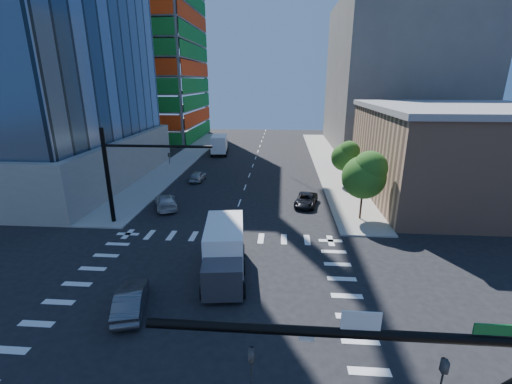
{
  "coord_description": "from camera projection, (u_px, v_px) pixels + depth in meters",
  "views": [
    {
      "loc": [
        4.62,
        -18.12,
        13.06
      ],
      "look_at": [
        2.64,
        8.0,
        4.59
      ],
      "focal_mm": 24.0,
      "sensor_mm": 36.0,
      "label": 1
    }
  ],
  "objects": [
    {
      "name": "car_sb_mid",
      "position": [
        198.0,
        176.0,
        47.0
      ],
      "size": [
        1.83,
        4.13,
        1.38
      ],
      "primitive_type": "imported",
      "rotation": [
        0.0,
        0.0,
        3.09
      ],
      "color": "#A7ABAF",
      "rests_on": "ground"
    },
    {
      "name": "signal_mast_nw",
      "position": [
        122.0,
        168.0,
        31.48
      ],
      "size": [
        10.2,
        0.4,
        9.0
      ],
      "color": "black",
      "rests_on": "sidewalk_nw"
    },
    {
      "name": "road_markings",
      "position": [
        205.0,
        299.0,
        21.54
      ],
      "size": [
        20.0,
        20.0,
        0.01
      ],
      "primitive_type": "cube",
      "color": "silver",
      "rests_on": "ground"
    },
    {
      "name": "sidewalk_ne",
      "position": [
        327.0,
        161.0,
        58.57
      ],
      "size": [
        5.0,
        60.0,
        0.15
      ],
      "primitive_type": "cube",
      "color": "gray",
      "rests_on": "ground"
    },
    {
      "name": "box_truck_near",
      "position": [
        224.0,
        257.0,
        23.6
      ],
      "size": [
        3.64,
        6.98,
        3.5
      ],
      "rotation": [
        0.0,
        0.0,
        0.12
      ],
      "color": "black",
      "rests_on": "ground"
    },
    {
      "name": "bg_building_ne",
      "position": [
        397.0,
        77.0,
        67.47
      ],
      "size": [
        24.0,
        30.0,
        28.0
      ],
      "primitive_type": "cube",
      "color": "#5A5651",
      "rests_on": "ground"
    },
    {
      "name": "commercial_building",
      "position": [
        460.0,
        153.0,
        38.98
      ],
      "size": [
        20.5,
        22.5,
        10.6
      ],
      "color": "#A4795F",
      "rests_on": "ground"
    },
    {
      "name": "car_sb_near",
      "position": [
        166.0,
        201.0,
        36.87
      ],
      "size": [
        3.88,
        5.46,
        1.47
      ],
      "primitive_type": "imported",
      "rotation": [
        0.0,
        0.0,
        3.55
      ],
      "color": "silver",
      "rests_on": "ground"
    },
    {
      "name": "car_sb_cross",
      "position": [
        131.0,
        300.0,
        20.29
      ],
      "size": [
        2.64,
        4.71,
        1.47
      ],
      "primitive_type": "imported",
      "rotation": [
        0.0,
        0.0,
        3.4
      ],
      "color": "#4B4C50",
      "rests_on": "ground"
    },
    {
      "name": "box_truck_far",
      "position": [
        220.0,
        145.0,
        64.4
      ],
      "size": [
        3.57,
        7.08,
        3.58
      ],
      "rotation": [
        0.0,
        0.0,
        3.24
      ],
      "color": "black",
      "rests_on": "ground"
    },
    {
      "name": "car_nb_far",
      "position": [
        306.0,
        200.0,
        37.67
      ],
      "size": [
        3.06,
        4.99,
        1.29
      ],
      "primitive_type": "imported",
      "rotation": [
        0.0,
        0.0,
        -0.21
      ],
      "color": "black",
      "rests_on": "ground"
    },
    {
      "name": "construction_building",
      "position": [
        138.0,
        26.0,
        74.68
      ],
      "size": [
        25.16,
        34.5,
        70.6
      ],
      "color": "gray",
      "rests_on": "ground"
    },
    {
      "name": "ground",
      "position": [
        205.0,
        299.0,
        21.54
      ],
      "size": [
        160.0,
        160.0,
        0.0
      ],
      "primitive_type": "plane",
      "color": "black",
      "rests_on": "ground"
    },
    {
      "name": "tree_north",
      "position": [
        346.0,
        156.0,
        43.96
      ],
      "size": [
        3.54,
        3.52,
        5.78
      ],
      "color": "#382316",
      "rests_on": "sidewalk_ne"
    },
    {
      "name": "tree_south",
      "position": [
        366.0,
        174.0,
        32.38
      ],
      "size": [
        4.16,
        4.16,
        6.82
      ],
      "color": "#382316",
      "rests_on": "sidewalk_ne"
    },
    {
      "name": "sidewalk_nw",
      "position": [
        184.0,
        159.0,
        60.36
      ],
      "size": [
        5.0,
        60.0,
        0.15
      ],
      "primitive_type": "cube",
      "color": "gray",
      "rests_on": "ground"
    }
  ]
}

